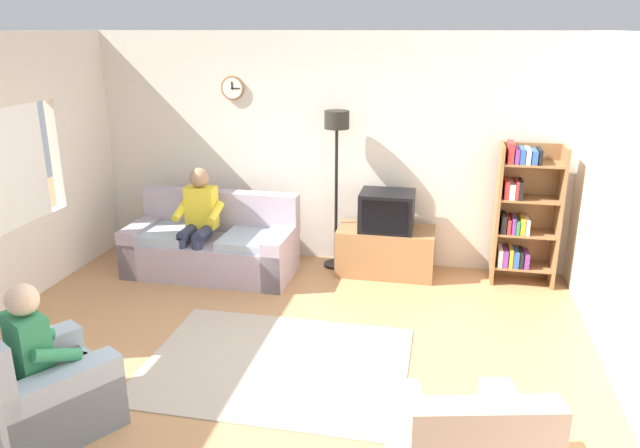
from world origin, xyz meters
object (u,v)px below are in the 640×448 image
(tv, at_px, (387,211))
(armchair_near_window, at_px, (37,394))
(couch, at_px, (212,246))
(person_on_couch, at_px, (198,217))
(person_in_left_armchair, at_px, (43,349))
(bookshelf, at_px, (522,213))
(floor_lamp, at_px, (337,146))
(tv_stand, at_px, (386,251))

(tv, xyz_separation_m, armchair_near_window, (-2.09, -3.38, -0.47))
(couch, distance_m, armchair_near_window, 3.03)
(person_on_couch, relative_size, person_in_left_armchair, 1.11)
(person_in_left_armchair, bearing_deg, person_on_couch, 90.74)
(person_on_couch, bearing_deg, armchair_near_window, -90.20)
(bookshelf, relative_size, floor_lamp, 0.86)
(tv, distance_m, armchair_near_window, 4.00)
(tv_stand, relative_size, bookshelf, 0.69)
(couch, distance_m, tv_stand, 2.01)
(armchair_near_window, bearing_deg, floor_lamp, 67.06)
(couch, height_order, armchair_near_window, same)
(person_on_couch, height_order, person_in_left_armchair, person_on_couch)
(armchair_near_window, relative_size, person_in_left_armchair, 1.04)
(person_in_left_armchair, bearing_deg, bookshelf, 44.06)
(tv_stand, bearing_deg, floor_lamp, 170.70)
(tv_stand, xyz_separation_m, bookshelf, (1.47, 0.07, 0.53))
(couch, relative_size, person_in_left_armchair, 1.71)
(armchair_near_window, height_order, person_on_couch, person_on_couch)
(floor_lamp, distance_m, person_on_couch, 1.75)
(tv, height_order, armchair_near_window, tv)
(tv, xyz_separation_m, person_in_left_armchair, (-2.04, -3.30, -0.16))
(armchair_near_window, bearing_deg, tv, 58.31)
(bookshelf, bearing_deg, floor_lamp, 179.13)
(couch, xyz_separation_m, floor_lamp, (1.37, 0.48, 1.14))
(tv_stand, xyz_separation_m, tv, (0.00, -0.02, 0.49))
(tv, height_order, person_on_couch, person_on_couch)
(couch, xyz_separation_m, person_in_left_armchair, (-0.07, -2.95, 0.29))
(couch, relative_size, person_on_couch, 1.54)
(couch, xyz_separation_m, person_on_couch, (-0.11, -0.11, 0.39))
(couch, bearing_deg, armchair_near_window, -92.18)
(bookshelf, xyz_separation_m, person_in_left_armchair, (-3.51, -3.40, -0.20))
(tv_stand, bearing_deg, person_in_left_armchair, -121.51)
(tv_stand, relative_size, armchair_near_window, 0.94)
(couch, distance_m, floor_lamp, 1.84)
(couch, relative_size, bookshelf, 1.21)
(tv_stand, bearing_deg, armchair_near_window, -121.51)
(armchair_near_window, bearing_deg, bookshelf, 44.32)
(floor_lamp, relative_size, person_on_couch, 1.49)
(tv, height_order, bookshelf, bookshelf)
(person_in_left_armchair, bearing_deg, couch, 88.67)
(tv_stand, distance_m, person_on_couch, 2.18)
(tv, bearing_deg, person_on_couch, -167.46)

